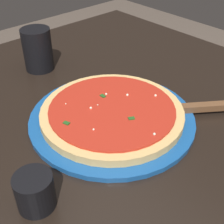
% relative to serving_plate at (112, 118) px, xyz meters
% --- Properties ---
extents(restaurant_table, '(1.04, 0.93, 0.75)m').
position_rel_serving_plate_xyz_m(restaurant_table, '(0.03, -0.04, -0.13)').
color(restaurant_table, black).
rests_on(restaurant_table, ground_plane).
extents(serving_plate, '(0.33, 0.33, 0.01)m').
position_rel_serving_plate_xyz_m(serving_plate, '(0.00, 0.00, 0.00)').
color(serving_plate, '#195199').
rests_on(serving_plate, restaurant_table).
extents(pizza, '(0.29, 0.29, 0.02)m').
position_rel_serving_plate_xyz_m(pizza, '(0.00, 0.00, 0.01)').
color(pizza, '#DBB26B').
rests_on(pizza, serving_plate).
extents(pizza_server, '(0.20, 0.16, 0.01)m').
position_rel_serving_plate_xyz_m(pizza_server, '(-0.13, 0.09, 0.01)').
color(pizza_server, silver).
rests_on(pizza_server, serving_plate).
extents(cup_tall_drink, '(0.07, 0.07, 0.11)m').
position_rel_serving_plate_xyz_m(cup_tall_drink, '(-0.01, -0.29, 0.05)').
color(cup_tall_drink, black).
rests_on(cup_tall_drink, restaurant_table).
extents(cup_small_sauce, '(0.06, 0.06, 0.06)m').
position_rel_serving_plate_xyz_m(cup_small_sauce, '(0.22, 0.08, 0.02)').
color(cup_small_sauce, black).
rests_on(cup_small_sauce, restaurant_table).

